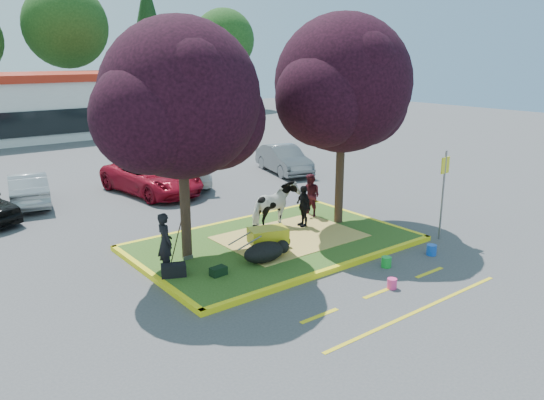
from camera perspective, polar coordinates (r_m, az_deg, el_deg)
ground at (r=16.32m, az=0.30°, el=-4.90°), size 90.00×90.00×0.00m
median_island at (r=16.29m, az=0.30°, el=-4.66°), size 8.00×5.00×0.15m
curb_near at (r=14.48m, az=6.63°, el=-7.40°), size 8.30×0.16×0.15m
curb_far at (r=18.29m, az=-4.68°, el=-2.45°), size 8.30×0.16×0.15m
curb_left at (r=14.33m, az=-12.82°, el=-7.96°), size 0.16×5.30×0.15m
curb_right at (r=18.94m, az=10.09°, el=-2.00°), size 0.16×5.30×0.15m
straw_bedding at (r=16.62m, az=1.93°, el=-3.96°), size 4.20×3.00×0.01m
tree_purple_left at (r=14.16m, az=-9.70°, el=9.91°), size 5.06×4.20×6.51m
tree_purple_right at (r=17.42m, az=7.71°, el=11.64°), size 5.30×4.40×6.82m
fire_lane_stripe_a at (r=12.20m, az=5.12°, el=-12.30°), size 1.10×0.12×0.01m
fire_lane_stripe_b at (r=13.51m, az=11.47°, el=-9.70°), size 1.10×0.12×0.01m
fire_lane_stripe_c at (r=14.97m, az=16.57°, el=-7.49°), size 1.10×0.12×0.01m
fire_lane_long at (r=12.85m, az=15.57°, el=-11.35°), size 6.00×0.10×0.01m
retail_building at (r=41.79m, az=-21.97°, el=9.62°), size 20.40×8.40×4.40m
treeline at (r=50.85m, az=-26.65°, el=16.18°), size 46.58×7.80×14.63m
cow at (r=17.13m, az=0.34°, el=-0.71°), size 1.94×1.22×1.52m
calf at (r=14.60m, az=-0.85°, el=-5.63°), size 1.30×0.78×0.55m
handler at (r=14.06m, az=-11.43°, el=-4.50°), size 0.41×0.60×1.60m
visitor_a at (r=18.55m, az=4.19°, el=0.49°), size 0.65×0.79×1.50m
visitor_b at (r=17.45m, az=3.39°, el=-0.65°), size 0.49×0.86×1.39m
wheelbarrow at (r=15.18m, az=-0.40°, el=-3.87°), size 1.93×0.93×0.73m
gear_bag_dark at (r=13.95m, az=-10.54°, el=-7.43°), size 0.71×0.57×0.32m
gear_bag_green at (r=13.85m, az=-5.79°, el=-7.62°), size 0.44×0.30×0.23m
sign_post at (r=17.24m, az=17.98°, el=1.61°), size 0.40×0.06×2.83m
bucket_green at (r=15.01m, az=12.20°, el=-6.53°), size 0.34×0.34×0.29m
bucket_pink at (r=13.73m, az=12.78°, el=-8.76°), size 0.31×0.31×0.26m
bucket_blue at (r=16.20m, az=16.78°, el=-5.16°), size 0.37×0.37×0.31m
car_silver at (r=22.62m, az=-24.74°, el=1.13°), size 2.07×4.06×1.28m
car_red at (r=22.79m, az=-12.82°, el=2.45°), size 3.06×5.37×1.41m
car_white at (r=24.15m, az=-9.34°, el=3.23°), size 3.24×4.87×1.31m
car_grey at (r=26.16m, az=1.27°, el=4.40°), size 2.38×4.32×1.35m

